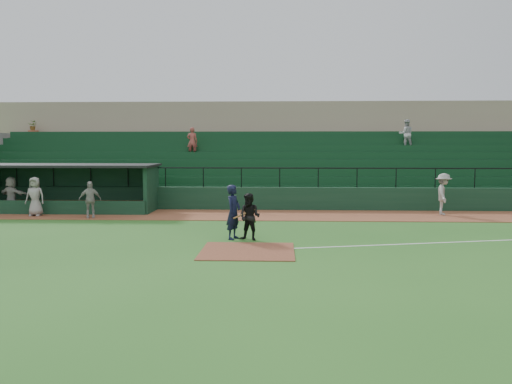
{
  "coord_description": "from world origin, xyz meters",
  "views": [
    {
      "loc": [
        1.06,
        -18.46,
        3.46
      ],
      "look_at": [
        0.0,
        5.0,
        1.4
      ],
      "focal_mm": 38.7,
      "sensor_mm": 36.0,
      "label": 1
    }
  ],
  "objects": [
    {
      "name": "dugout_player_c",
      "position": [
        -12.34,
        8.27,
        0.93
      ],
      "size": [
        1.75,
        1.13,
        1.8
      ],
      "primitive_type": "imported",
      "rotation": [
        0.0,
        0.0,
        2.75
      ],
      "color": "#AAA49F",
      "rests_on": "warning_track"
    },
    {
      "name": "dugout",
      "position": [
        -9.75,
        9.56,
        1.33
      ],
      "size": [
        8.9,
        3.2,
        2.42
      ],
      "color": "#10321F",
      "rests_on": "ground"
    },
    {
      "name": "dugout_player_a",
      "position": [
        -7.78,
        6.55,
        0.88
      ],
      "size": [
        1.08,
        0.72,
        1.7
      ],
      "primitive_type": "imported",
      "rotation": [
        0.0,
        0.0,
        0.33
      ],
      "color": "#A39E99",
      "rests_on": "warning_track"
    },
    {
      "name": "batter_at_plate",
      "position": [
        -0.65,
        1.3,
        0.99
      ],
      "size": [
        1.14,
        0.84,
        1.98
      ],
      "color": "black",
      "rests_on": "ground"
    },
    {
      "name": "umpire",
      "position": [
        -0.05,
        1.1,
        0.84
      ],
      "size": [
        1.0,
        0.9,
        1.69
      ],
      "primitive_type": "imported",
      "rotation": [
        0.0,
        0.0,
        -0.39
      ],
      "color": "black",
      "rests_on": "ground"
    },
    {
      "name": "dugout_player_b",
      "position": [
        -10.64,
        7.14,
        0.96
      ],
      "size": [
        0.92,
        0.6,
        1.86
      ],
      "primitive_type": "imported",
      "rotation": [
        0.0,
        0.0,
        -0.01
      ],
      "color": "gray",
      "rests_on": "warning_track"
    },
    {
      "name": "stadium_structure",
      "position": [
        0.0,
        16.46,
        2.3
      ],
      "size": [
        38.0,
        13.08,
        6.4
      ],
      "color": "#10321F",
      "rests_on": "ground"
    },
    {
      "name": "home_plate_dirt",
      "position": [
        0.0,
        -1.0,
        0.01
      ],
      "size": [
        3.0,
        3.0,
        0.03
      ],
      "primitive_type": "cube",
      "color": "brown",
      "rests_on": "ground"
    },
    {
      "name": "runner",
      "position": [
        8.92,
        8.42,
        1.04
      ],
      "size": [
        1.03,
        1.44,
        2.01
      ],
      "primitive_type": "imported",
      "rotation": [
        0.0,
        0.0,
        1.33
      ],
      "color": "gray",
      "rests_on": "warning_track"
    },
    {
      "name": "foul_line",
      "position": [
        8.0,
        1.2,
        0.01
      ],
      "size": [
        17.49,
        4.44,
        0.01
      ],
      "primitive_type": "cube",
      "rotation": [
        0.0,
        0.0,
        0.24
      ],
      "color": "white",
      "rests_on": "ground"
    },
    {
      "name": "ground",
      "position": [
        0.0,
        0.0,
        0.0
      ],
      "size": [
        90.0,
        90.0,
        0.0
      ],
      "primitive_type": "plane",
      "color": "#285F1E",
      "rests_on": "ground"
    },
    {
      "name": "warning_track",
      "position": [
        0.0,
        8.0,
        0.01
      ],
      "size": [
        40.0,
        4.0,
        0.03
      ],
      "primitive_type": "cube",
      "color": "brown",
      "rests_on": "ground"
    }
  ]
}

